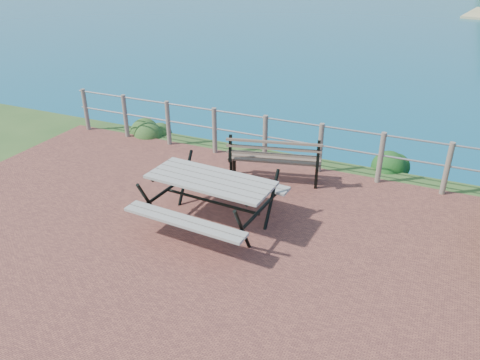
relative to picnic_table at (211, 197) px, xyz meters
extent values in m
cube|color=brown|center=(-0.11, -0.73, -0.53)|extent=(10.00, 7.00, 0.12)
cylinder|color=#6B5B4C|center=(-4.71, 2.62, -0.01)|extent=(0.10, 0.10, 1.00)
cylinder|color=#6B5B4C|center=(-3.56, 2.62, -0.01)|extent=(0.10, 0.10, 1.00)
cylinder|color=#6B5B4C|center=(-2.41, 2.62, -0.01)|extent=(0.10, 0.10, 1.00)
cylinder|color=#6B5B4C|center=(-1.26, 2.62, -0.01)|extent=(0.10, 0.10, 1.00)
cylinder|color=#6B5B4C|center=(-0.11, 2.62, -0.01)|extent=(0.10, 0.10, 1.00)
cylinder|color=#6B5B4C|center=(1.04, 2.62, -0.01)|extent=(0.10, 0.10, 1.00)
cylinder|color=#6B5B4C|center=(2.19, 2.62, -0.01)|extent=(0.10, 0.10, 1.00)
cylinder|color=#6B5B4C|center=(3.34, 2.62, -0.01)|extent=(0.10, 0.10, 1.00)
cylinder|color=slate|center=(-0.11, 2.62, 0.44)|extent=(9.40, 0.04, 0.04)
cylinder|color=slate|center=(-0.11, 2.62, 0.04)|extent=(9.40, 0.04, 0.04)
cube|color=gray|center=(0.00, 0.00, 0.30)|extent=(2.01, 0.93, 0.04)
cube|color=gray|center=(0.00, 0.00, -0.03)|extent=(1.98, 0.41, 0.04)
cube|color=gray|center=(0.00, 0.00, -0.03)|extent=(1.98, 0.41, 0.04)
cylinder|color=black|center=(0.00, 0.00, -0.08)|extent=(1.69, 0.16, 0.05)
cube|color=brown|center=(0.37, 1.87, -0.04)|extent=(1.77, 0.83, 0.04)
cube|color=brown|center=(0.37, 1.87, 0.26)|extent=(1.70, 0.54, 0.39)
cube|color=black|center=(0.37, 1.87, -0.27)|extent=(0.07, 0.08, 0.47)
cube|color=black|center=(0.37, 1.87, -0.27)|extent=(0.07, 0.08, 0.47)
cube|color=black|center=(0.37, 1.87, -0.27)|extent=(0.07, 0.08, 0.47)
cube|color=black|center=(0.37, 1.87, -0.27)|extent=(0.07, 0.08, 0.47)
ellipsoid|color=#284D1C|center=(-3.28, 3.06, -0.53)|extent=(0.77, 0.77, 0.52)
ellipsoid|color=#154615|center=(2.23, 3.49, -0.53)|extent=(0.71, 0.71, 0.42)
camera|label=1|loc=(3.03, -5.66, 3.55)|focal=35.00mm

